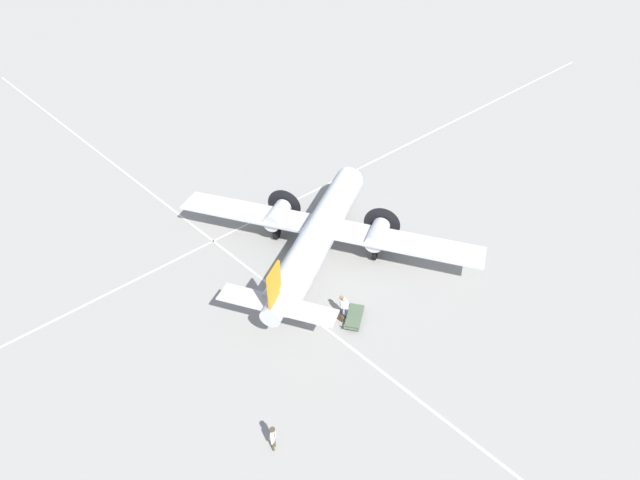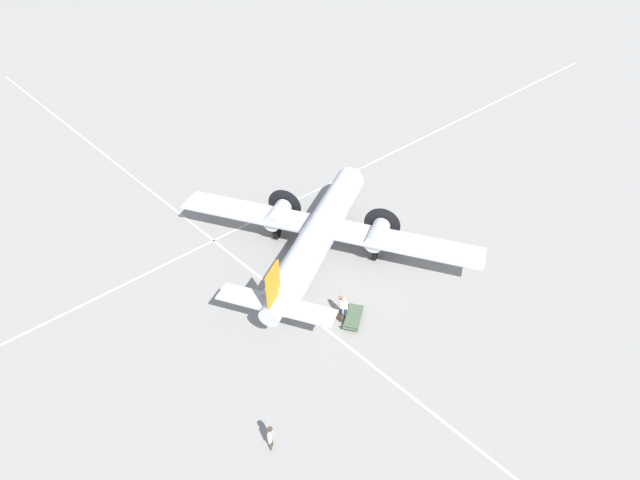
% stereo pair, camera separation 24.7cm
% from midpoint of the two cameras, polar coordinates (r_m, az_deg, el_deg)
% --- Properties ---
extents(ground_plane, '(300.00, 300.00, 0.00)m').
position_cam_midpoint_polar(ground_plane, '(38.48, -0.18, -1.91)').
color(ground_plane, gray).
extents(apron_line_eastwest, '(120.00, 0.16, 0.01)m').
position_cam_midpoint_polar(apron_line_eastwest, '(36.13, -5.79, -5.25)').
color(apron_line_eastwest, silver).
rests_on(apron_line_eastwest, ground_plane).
extents(apron_line_northsouth, '(0.16, 120.00, 0.01)m').
position_cam_midpoint_polar(apron_line_northsouth, '(43.05, -6.94, 2.58)').
color(apron_line_northsouth, silver).
rests_on(apron_line_northsouth, ground_plane).
extents(airliner_main, '(22.26, 17.97, 5.62)m').
position_cam_midpoint_polar(airliner_main, '(37.28, 0.01, 1.40)').
color(airliner_main, silver).
rests_on(airliner_main, ground_plane).
extents(crew_foreground, '(0.40, 0.49, 1.73)m').
position_cam_midpoint_polar(crew_foreground, '(27.27, -5.67, -21.43)').
color(crew_foreground, '#473D2D').
rests_on(crew_foreground, ground_plane).
extents(passenger_boarding, '(0.57, 0.35, 1.80)m').
position_cam_midpoint_polar(passenger_boarding, '(33.01, 2.56, -7.45)').
color(passenger_boarding, navy).
rests_on(passenger_boarding, ground_plane).
extents(ramp_agent, '(0.44, 0.42, 1.67)m').
position_cam_midpoint_polar(ramp_agent, '(33.24, 2.22, -7.24)').
color(ramp_agent, '#473D2D').
rests_on(ramp_agent, ground_plane).
extents(suitcase_near_door, '(0.42, 0.15, 0.54)m').
position_cam_midpoint_polar(suitcase_near_door, '(33.39, 2.13, -8.86)').
color(suitcase_near_door, '#47331E').
rests_on(suitcase_near_door, ground_plane).
extents(suitcase_upright_spare, '(0.37, 0.17, 0.51)m').
position_cam_midpoint_polar(suitcase_upright_spare, '(33.52, 0.35, -8.64)').
color(suitcase_upright_spare, '#232328').
rests_on(suitcase_upright_spare, ground_plane).
extents(baggage_cart, '(2.13, 2.53, 0.56)m').
position_cam_midpoint_polar(baggage_cart, '(33.43, 3.72, -8.79)').
color(baggage_cart, '#4C6047').
rests_on(baggage_cart, ground_plane).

